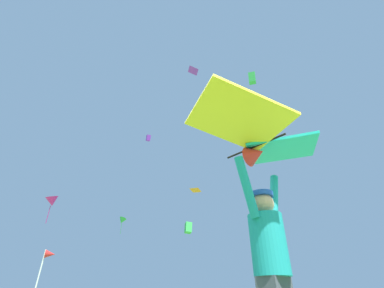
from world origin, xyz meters
name	(u,v)px	position (x,y,z in m)	size (l,w,h in m)	color
kite_flyer_person	(271,262)	(-0.08, 0.14, 0.94)	(0.80, 0.43, 1.92)	#424751
held_stunt_kite	(261,140)	(-0.05, 0.05, 2.24)	(2.02, 1.34, 0.43)	black
distant_kite_green_low_right	(188,228)	(8.90, 19.36, 6.24)	(0.74, 0.74, 0.99)	green
distant_kite_orange_mid_left	(196,190)	(7.20, 14.86, 7.98)	(0.82, 0.82, 0.20)	orange
distant_kite_green_far_center	(122,221)	(6.57, 35.00, 10.19)	(1.49, 1.33, 2.33)	green
distant_kite_purple_overhead_distant	(193,70)	(4.90, 10.85, 16.00)	(0.98, 1.02, 0.44)	purple
distant_kite_magenta_high_right	(52,201)	(-2.37, 20.79, 7.32)	(1.35, 1.38, 2.25)	#DB2393
distant_kite_purple_low_left	(148,138)	(7.87, 30.85, 21.84)	(0.61, 0.80, 1.03)	purple
distant_kite_green_mid_right	(252,78)	(10.25, 10.15, 17.05)	(0.90, 0.94, 1.02)	green
marker_flag	(48,259)	(-1.81, 7.51, 1.69)	(0.30, 0.24, 1.95)	silver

